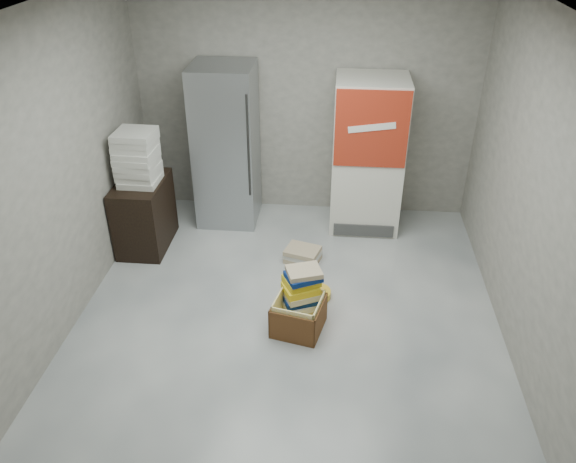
# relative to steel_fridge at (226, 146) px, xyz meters

# --- Properties ---
(ground) EXTENTS (5.00, 5.00, 0.00)m
(ground) POSITION_rel_steel_fridge_xyz_m (0.90, -2.13, -0.95)
(ground) COLOR silver
(ground) RESTS_ON ground
(room_shell) EXTENTS (4.04, 5.04, 2.82)m
(room_shell) POSITION_rel_steel_fridge_xyz_m (0.90, -2.13, 0.85)
(room_shell) COLOR #9D988E
(room_shell) RESTS_ON ground
(steel_fridge) EXTENTS (0.70, 0.72, 1.90)m
(steel_fridge) POSITION_rel_steel_fridge_xyz_m (0.00, 0.00, 0.00)
(steel_fridge) COLOR #ACB0B5
(steel_fridge) RESTS_ON ground
(coke_cooler) EXTENTS (0.80, 0.73, 1.80)m
(coke_cooler) POSITION_rel_steel_fridge_xyz_m (1.65, -0.01, -0.05)
(coke_cooler) COLOR silver
(coke_cooler) RESTS_ON ground
(wood_shelf) EXTENTS (0.50, 0.80, 0.80)m
(wood_shelf) POSITION_rel_steel_fridge_xyz_m (-0.83, -0.73, -0.55)
(wood_shelf) COLOR black
(wood_shelf) RESTS_ON ground
(supply_box_stack) EXTENTS (0.43, 0.45, 0.58)m
(supply_box_stack) POSITION_rel_steel_fridge_xyz_m (-0.82, -0.73, 0.14)
(supply_box_stack) COLOR white
(supply_box_stack) RESTS_ON wood_shelf
(phonebook_stack_main) EXTENTS (0.41, 0.39, 0.55)m
(phonebook_stack_main) POSITION_rel_steel_fridge_xyz_m (1.03, -1.86, -0.67)
(phonebook_stack_main) COLOR olive
(phonebook_stack_main) RESTS_ON ground
(phonebook_stack_side) EXTENTS (0.43, 0.39, 0.16)m
(phonebook_stack_side) POSITION_rel_steel_fridge_xyz_m (0.97, -0.91, -0.87)
(phonebook_stack_side) COLOR tan
(phonebook_stack_side) RESTS_ON ground
(cardboard_box) EXTENTS (0.52, 0.52, 0.35)m
(cardboard_box) POSITION_rel_steel_fridge_xyz_m (1.01, -2.03, -0.81)
(cardboard_box) COLOR yellow
(cardboard_box) RESTS_ON ground
(bucket_lid) EXTENTS (0.32, 0.32, 0.08)m
(bucket_lid) POSITION_rel_steel_fridge_xyz_m (1.16, -1.54, -0.91)
(bucket_lid) COLOR gold
(bucket_lid) RESTS_ON ground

